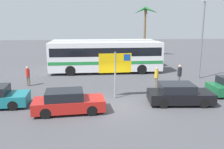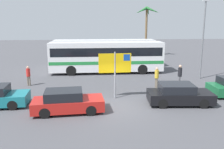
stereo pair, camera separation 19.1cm
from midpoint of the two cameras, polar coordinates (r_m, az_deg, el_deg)
name	(u,v)px [view 2 (the right image)]	position (r m, az deg, el deg)	size (l,w,h in m)	color
ground	(117,107)	(14.79, 1.49, -7.83)	(120.00, 120.00, 0.00)	#4C4C51
bus_front_coach	(106,56)	(24.46, -1.11, 4.54)	(11.46, 2.45, 3.17)	white
bus_rear_coach	(104,52)	(27.64, -1.62, 5.43)	(11.46, 2.45, 3.17)	white
ferry_sign	(116,65)	(15.94, 1.22, 2.31)	(2.20, 0.16, 3.20)	gray
car_red	(67,102)	(14.03, -10.33, -6.43)	(4.16, 1.95, 1.32)	red
car_black	(179,94)	(15.79, 16.06, -4.58)	(4.15, 2.18, 1.32)	black
pedestrian_by_bus	(28,74)	(20.61, -19.19, 0.05)	(0.32, 0.32, 1.63)	#706656
pedestrian_near_sign	(157,76)	(19.14, 10.96, -0.34)	(0.32, 0.32, 1.66)	#706656
pedestrian_crossing_lot	(180,74)	(19.78, 16.23, 0.13)	(0.32, 0.32, 1.83)	#4C4C51
lamp_post_right_side	(203,37)	(23.14, 21.22, 8.46)	(0.56, 0.20, 7.09)	slate
palm_tree_seaside	(147,17)	(36.77, 8.55, 13.55)	(3.54, 3.70, 7.44)	brown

